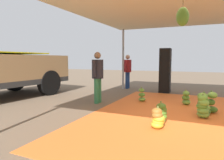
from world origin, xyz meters
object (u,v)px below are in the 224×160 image
(banana_bunch_7, at_px, (203,107))
(banana_bunch_11, at_px, (204,104))
(banana_bunch_1, at_px, (211,103))
(banana_bunch_8, at_px, (158,119))
(banana_bunch_10, at_px, (161,114))
(banana_bunch_3, at_px, (142,95))
(worker_0, at_px, (98,73))
(speaker_stack, at_px, (165,71))
(banana_bunch_9, at_px, (186,98))
(worker_1, at_px, (128,69))

(banana_bunch_7, relative_size, banana_bunch_11, 0.99)
(banana_bunch_1, height_order, banana_bunch_8, banana_bunch_1)
(banana_bunch_7, bearing_deg, banana_bunch_11, -3.02)
(banana_bunch_7, relative_size, banana_bunch_10, 1.21)
(banana_bunch_7, bearing_deg, banana_bunch_3, 55.15)
(worker_0, bearing_deg, banana_bunch_11, -93.26)
(worker_0, bearing_deg, banana_bunch_7, -99.31)
(banana_bunch_11, height_order, worker_0, worker_0)
(banana_bunch_10, xyz_separation_m, banana_bunch_11, (1.14, -0.88, 0.06))
(speaker_stack, bearing_deg, banana_bunch_10, -171.57)
(banana_bunch_3, distance_m, banana_bunch_9, 1.43)
(banana_bunch_11, bearing_deg, banana_bunch_10, 142.32)
(banana_bunch_10, xyz_separation_m, speaker_stack, (4.47, 0.66, 0.74))
(banana_bunch_7, height_order, worker_1, worker_1)
(banana_bunch_9, xyz_separation_m, speaker_stack, (2.34, 1.05, 0.73))
(worker_0, distance_m, worker_1, 3.61)
(banana_bunch_3, height_order, speaker_stack, speaker_stack)
(banana_bunch_7, relative_size, banana_bunch_8, 1.26)
(banana_bunch_11, distance_m, worker_0, 3.28)
(banana_bunch_3, relative_size, banana_bunch_10, 1.01)
(worker_0, bearing_deg, worker_1, 3.94)
(banana_bunch_7, relative_size, banana_bunch_9, 1.22)
(speaker_stack, bearing_deg, worker_0, 152.31)
(speaker_stack, bearing_deg, banana_bunch_7, -157.47)
(banana_bunch_8, distance_m, speaker_stack, 5.00)
(banana_bunch_3, xyz_separation_m, banana_bunch_7, (-1.32, -1.90, 0.06))
(banana_bunch_10, relative_size, worker_1, 0.30)
(banana_bunch_11, xyz_separation_m, speaker_stack, (3.33, 1.54, 0.68))
(banana_bunch_3, bearing_deg, banana_bunch_8, -157.56)
(banana_bunch_7, xyz_separation_m, speaker_stack, (3.67, 1.52, 0.68))
(banana_bunch_10, height_order, banana_bunch_11, banana_bunch_11)
(banana_bunch_7, bearing_deg, banana_bunch_1, -18.13)
(banana_bunch_3, distance_m, banana_bunch_7, 2.32)
(banana_bunch_3, xyz_separation_m, worker_0, (-0.80, 1.28, 0.76))
(banana_bunch_3, relative_size, banana_bunch_7, 0.84)
(banana_bunch_3, height_order, banana_bunch_7, banana_bunch_7)
(banana_bunch_3, height_order, worker_1, worker_1)
(banana_bunch_7, xyz_separation_m, worker_1, (4.12, 3.43, 0.70))
(banana_bunch_8, height_order, speaker_stack, speaker_stack)
(banana_bunch_8, bearing_deg, worker_0, 53.16)
(banana_bunch_1, distance_m, banana_bunch_7, 0.65)
(banana_bunch_7, bearing_deg, worker_1, 39.72)
(banana_bunch_10, bearing_deg, banana_bunch_3, 26.13)
(banana_bunch_9, bearing_deg, speaker_stack, 24.13)
(banana_bunch_7, distance_m, speaker_stack, 4.03)
(banana_bunch_3, xyz_separation_m, worker_1, (2.80, 1.52, 0.76))
(speaker_stack, bearing_deg, banana_bunch_8, -172.17)
(worker_0, bearing_deg, banana_bunch_9, -73.20)
(speaker_stack, bearing_deg, banana_bunch_9, -155.87)
(worker_0, xyz_separation_m, worker_1, (3.60, 0.25, -0.01))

